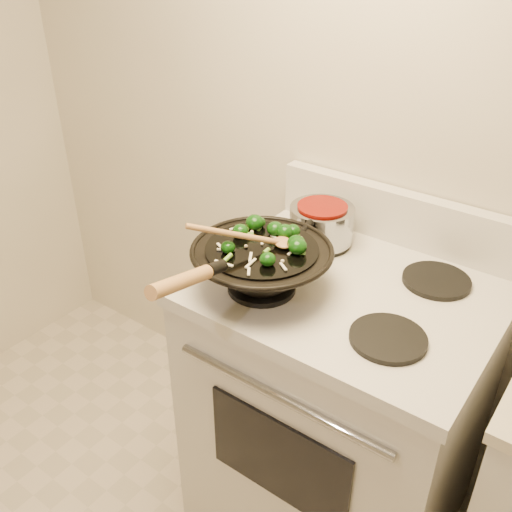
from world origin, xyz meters
The scene contains 5 objects.
stove centered at (-0.12, 1.17, 0.47)m, with size 0.78×0.67×1.08m.
wok centered at (-0.29, 1.02, 1.00)m, with size 0.37×0.61×0.24m.
stirfry centered at (-0.29, 1.06, 1.06)m, with size 0.24×0.25×0.04m.
wooden_spoon centered at (-0.30, 1.01, 1.08)m, with size 0.20×0.23×0.09m.
saucepan centered at (-0.29, 1.32, 0.99)m, with size 0.19×0.30×0.11m.
Camera 1 is at (0.43, 0.01, 1.77)m, focal length 40.00 mm.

